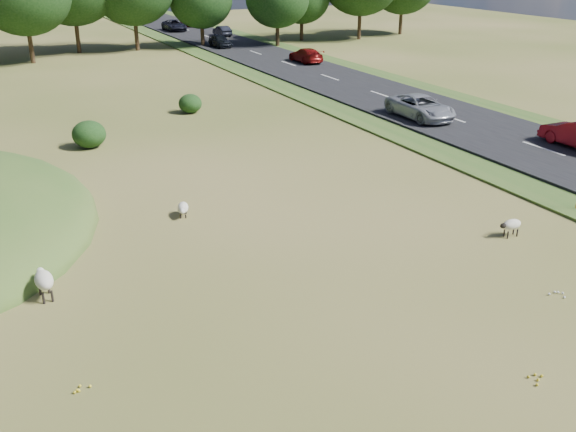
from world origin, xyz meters
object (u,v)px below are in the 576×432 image
object	(u,v)px
sheep_0	(183,208)
car_4	(222,31)
car_0	(306,55)
car_5	(174,25)
car_6	(220,41)
sheep_2	(511,225)
car_3	(191,21)
sheep_1	(44,280)
car_2	(421,107)

from	to	relation	value
sheep_0	car_4	distance (m)	59.34
car_0	car_5	distance (m)	31.16
car_5	car_6	world-z (taller)	car_5
sheep_2	car_4	xyz separation A→B (m)	(11.86, 62.57, 0.36)
car_5	sheep_2	bearing A→B (deg)	-96.51
sheep_2	car_3	size ratio (longest dim) A/B	0.20
sheep_1	car_5	xyz separation A→B (m)	(25.26, 67.53, 0.30)
sheep_2	car_4	distance (m)	63.69
sheep_1	car_3	distance (m)	77.66
sheep_1	car_3	xyz separation A→B (m)	(29.06, 72.02, 0.30)
sheep_0	car_6	bearing A→B (deg)	177.13
car_0	car_3	distance (m)	35.42
car_3	car_6	world-z (taller)	car_3
car_3	car_6	distance (m)	22.13
sheep_0	car_0	bearing A→B (deg)	164.23
sheep_1	car_0	xyz separation A→B (m)	(29.06, 36.60, 0.26)
sheep_0	car_2	size ratio (longest dim) A/B	0.20
sheep_2	sheep_0	bearing A→B (deg)	-34.27
sheep_1	car_4	world-z (taller)	car_4
sheep_2	car_6	bearing A→B (deg)	-97.49
car_6	sheep_2	bearing A→B (deg)	-98.59
car_4	car_5	distance (m)	8.95
car_2	car_6	world-z (taller)	car_2
sheep_1	sheep_0	bearing A→B (deg)	-55.78
car_0	car_5	size ratio (longest dim) A/B	0.91
sheep_2	car_0	bearing A→B (deg)	-105.52
car_3	car_5	world-z (taller)	car_3
sheep_0	car_5	xyz separation A→B (m)	(19.07, 62.86, 0.58)
car_4	car_0	bearing A→B (deg)	90.00
car_3	car_4	xyz separation A→B (m)	(0.00, -12.59, -0.10)
sheep_0	car_6	world-z (taller)	car_6
sheep_2	car_4	size ratio (longest dim) A/B	0.27
sheep_1	car_5	distance (m)	72.10
car_2	car_4	bearing A→B (deg)	85.29
sheep_0	car_2	xyz separation A→B (m)	(19.07, 8.66, 0.61)
car_3	car_4	distance (m)	12.59
car_0	car_4	world-z (taller)	car_0
sheep_0	car_6	xyz separation A→B (m)	(19.07, 45.55, 0.56)
car_2	car_4	world-z (taller)	car_2
sheep_0	car_5	size ratio (longest dim) A/B	0.21
car_3	car_6	size ratio (longest dim) A/B	1.23
sheep_2	car_4	world-z (taller)	car_4
sheep_0	car_5	bearing A→B (deg)	-177.04
sheep_0	sheep_2	xyz separation A→B (m)	(11.01, -7.81, 0.13)
car_0	car_2	size ratio (longest dim) A/B	0.87
sheep_0	car_5	distance (m)	65.69
sheep_0	car_5	world-z (taller)	car_5
sheep_2	car_5	size ratio (longest dim) A/B	0.20
sheep_0	car_0	xyz separation A→B (m)	(22.87, 31.93, 0.54)
sheep_0	car_3	distance (m)	71.13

